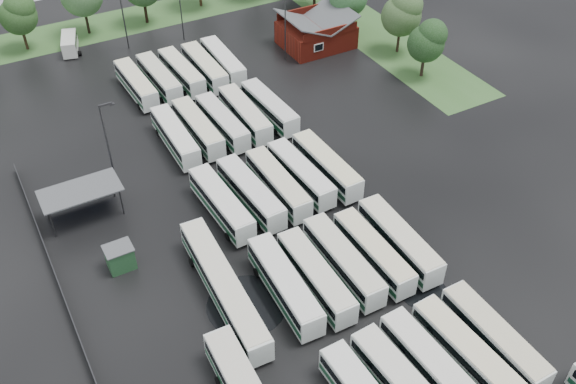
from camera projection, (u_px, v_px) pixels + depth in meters
ground at (332, 291)px, 60.18m from camera, size 160.00×160.00×0.00m
brick_building at (316, 34)px, 96.41m from camera, size 10.07×8.60×5.39m
wash_shed at (80, 192)px, 66.55m from camera, size 8.20×4.20×3.58m
utility_hut at (120, 257)px, 61.71m from camera, size 2.70×2.20×2.62m
grass_strip_north at (130, 21)px, 104.13m from camera, size 80.00×10.00×0.01m
grass_strip_east at (370, 31)px, 101.35m from camera, size 10.00×50.00×0.01m
west_fence at (72, 319)px, 56.88m from camera, size 0.10×50.00×1.20m
bus_r1c2 at (433, 368)px, 51.77m from camera, size 2.74×11.16×3.09m
bus_r1c3 at (466, 353)px, 52.85m from camera, size 2.90×11.19×3.09m
bus_r1c4 at (494, 337)px, 54.07m from camera, size 2.41×11.01×3.06m
bus_r2c0 at (285, 285)px, 58.46m from camera, size 2.97×11.53×3.18m
bus_r2c1 at (316, 276)px, 59.30m from camera, size 2.59×11.16×3.09m
bus_r2c2 at (343, 261)px, 60.78m from camera, size 2.50×11.28×3.13m
bus_r2c3 at (373, 252)px, 61.75m from camera, size 2.34×10.81×3.01m
bus_r2c4 at (399, 240)px, 62.89m from camera, size 2.67×11.39×3.16m
bus_r3c0 at (222, 204)px, 67.12m from camera, size 2.75×11.20×3.10m
bus_r3c1 at (251, 193)px, 68.42m from camera, size 2.93×11.32×3.12m
bus_r3c2 at (278, 184)px, 69.59m from camera, size 2.39×11.06×3.08m
bus_r3c3 at (301, 174)px, 70.99m from camera, size 2.72×10.99×3.04m
bus_r3c4 at (326, 166)px, 72.05m from camera, size 2.65×11.24×3.11m
bus_r4c0 at (175, 137)px, 76.38m from camera, size 2.55×11.09×3.07m
bus_r4c1 at (198, 128)px, 77.77m from camera, size 2.44×11.07×3.08m
bus_r4c2 at (222, 122)px, 78.76m from camera, size 2.61×10.89×3.01m
bus_r4c3 at (245, 114)px, 80.00m from camera, size 2.59×11.24×3.12m
bus_r4c4 at (269, 107)px, 81.26m from camera, size 2.77×11.10×3.07m
bus_r5c0 at (136, 84)px, 85.69m from camera, size 2.59×10.92×3.02m
bus_r5c1 at (159, 78)px, 86.90m from camera, size 2.64×11.04×3.06m
bus_r5c2 at (182, 72)px, 88.10m from camera, size 2.73×11.04×3.05m
bus_r5c3 at (205, 67)px, 88.96m from camera, size 2.44×11.29×3.14m
bus_r5c4 at (223, 62)px, 90.25m from camera, size 2.78×11.33×3.13m
artic_bus_west_b at (224, 287)px, 58.31m from camera, size 3.14×16.83×3.11m
minibus at (70, 43)px, 95.27m from camera, size 3.48×5.91×2.43m
tree_north_1 at (19, 13)px, 92.96m from camera, size 5.44×5.44×9.00m
tree_east_0 at (428, 40)px, 87.09m from camera, size 5.15×5.13×8.50m
tree_east_1 at (403, 13)px, 92.07m from camera, size 5.83×5.83×9.66m
lamp_post_ne at (286, 25)px, 90.51m from camera, size 1.48×0.29×9.62m
lamp_post_nw at (108, 141)px, 67.80m from camera, size 1.67×0.32×10.82m
lamp_post_back_w at (123, 8)px, 92.84m from camera, size 1.68×0.33×10.92m
lamp_post_back_e at (181, 4)px, 95.42m from camera, size 1.52×0.30×9.87m
puddle_2 at (247, 305)px, 58.87m from camera, size 7.45×7.45×0.01m
puddle_3 at (424, 292)px, 60.11m from camera, size 4.61×4.61×0.01m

